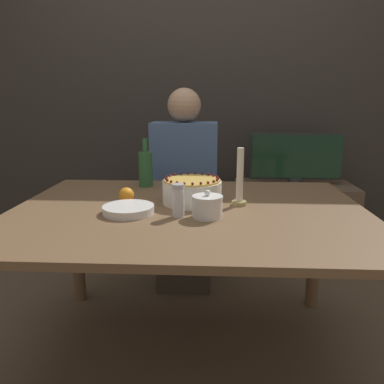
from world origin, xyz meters
The scene contains 13 objects.
ground_plane centered at (0.00, 0.00, 0.00)m, with size 12.00×12.00×0.00m, color brown.
wall_behind centered at (0.00, 1.40, 1.30)m, with size 8.00×0.05×2.60m.
dining_table centered at (0.00, 0.00, 0.64)m, with size 1.51×1.13×0.73m.
cake centered at (0.01, 0.10, 0.79)m, with size 0.26×0.26×0.12m.
sugar_bowl centered at (0.08, -0.12, 0.78)m, with size 0.12×0.12×0.11m.
sugar_shaker centered at (-0.03, -0.11, 0.80)m, with size 0.05×0.05×0.13m.
plate_stack centered at (-0.24, -0.08, 0.75)m, with size 0.21×0.21×0.03m.
candle centered at (0.22, 0.07, 0.83)m, with size 0.06×0.06×0.25m.
bottle centered at (-0.25, 0.42, 0.83)m, with size 0.07×0.07×0.26m.
orange_fruit_0 centered at (-0.29, 0.09, 0.77)m, with size 0.07×0.07×0.07m.
person_man_blue_shirt centered at (-0.07, 0.76, 0.55)m, with size 0.40×0.34×1.26m.
side_cabinet centered at (0.70, 1.14, 0.30)m, with size 0.84×0.43×0.59m.
tv_monitor centered at (0.70, 1.14, 0.79)m, with size 0.66×0.10×0.37m.
Camera 1 is at (0.10, -1.53, 1.18)m, focal length 35.00 mm.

